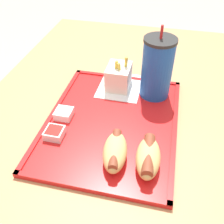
% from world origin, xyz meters
% --- Properties ---
extents(dining_table, '(1.36, 0.83, 0.74)m').
position_xyz_m(dining_table, '(0.00, 0.00, 0.37)').
color(dining_table, '#B27F51').
rests_on(dining_table, ground_plane).
extents(food_tray, '(0.43, 0.34, 0.01)m').
position_xyz_m(food_tray, '(-0.01, -0.02, 0.74)').
color(food_tray, red).
rests_on(food_tray, dining_table).
extents(paper_napkin, '(0.15, 0.13, 0.00)m').
position_xyz_m(paper_napkin, '(-0.17, -0.03, 0.75)').
color(paper_napkin, white).
rests_on(paper_napkin, food_tray).
extents(soda_cup, '(0.09, 0.09, 0.21)m').
position_xyz_m(soda_cup, '(-0.16, 0.08, 0.84)').
color(soda_cup, '#194CA5').
rests_on(soda_cup, food_tray).
extents(hot_dog_far, '(0.12, 0.06, 0.05)m').
position_xyz_m(hot_dog_far, '(0.11, 0.09, 0.77)').
color(hot_dog_far, tan).
rests_on(hot_dog_far, food_tray).
extents(hot_dog_near, '(0.12, 0.07, 0.05)m').
position_xyz_m(hot_dog_near, '(0.11, 0.02, 0.77)').
color(hot_dog_near, tan).
rests_on(hot_dog_near, food_tray).
extents(fries_carton, '(0.09, 0.07, 0.10)m').
position_xyz_m(fries_carton, '(-0.17, -0.03, 0.78)').
color(fries_carton, silver).
rests_on(fries_carton, food_tray).
extents(sauce_cup_mayo, '(0.04, 0.04, 0.02)m').
position_xyz_m(sauce_cup_mayo, '(0.00, -0.14, 0.76)').
color(sauce_cup_mayo, silver).
rests_on(sauce_cup_mayo, food_tray).
extents(sauce_cup_ketchup, '(0.04, 0.04, 0.02)m').
position_xyz_m(sauce_cup_ketchup, '(0.07, -0.14, 0.76)').
color(sauce_cup_ketchup, silver).
rests_on(sauce_cup_ketchup, food_tray).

